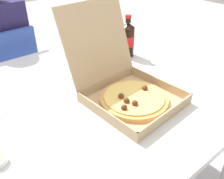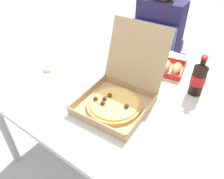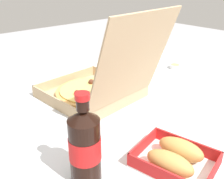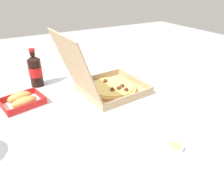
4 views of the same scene
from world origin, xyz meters
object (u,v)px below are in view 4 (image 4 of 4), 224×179
object	(u,v)px
pizza_box_open	(106,85)
bread_side_box	(22,101)
dipping_sauce_cup	(176,147)
cola_bottle	(35,71)
paper_menu	(110,174)

from	to	relation	value
pizza_box_open	bread_side_box	size ratio (longest dim) A/B	2.10
bread_side_box	dipping_sauce_cup	bearing A→B (deg)	-144.54
bread_side_box	cola_bottle	bearing A→B (deg)	-30.83
paper_menu	dipping_sauce_cup	size ratio (longest dim) A/B	3.75
dipping_sauce_cup	bread_side_box	bearing A→B (deg)	35.46
bread_side_box	paper_menu	world-z (taller)	bread_side_box
pizza_box_open	paper_menu	bearing A→B (deg)	152.56
cola_bottle	paper_menu	bearing A→B (deg)	-175.96
cola_bottle	dipping_sauce_cup	world-z (taller)	cola_bottle
pizza_box_open	dipping_sauce_cup	xyz separation A→B (m)	(-0.52, -0.01, -0.04)
dipping_sauce_cup	pizza_box_open	bearing A→B (deg)	1.09
bread_side_box	paper_menu	bearing A→B (deg)	-163.89
pizza_box_open	paper_menu	size ratio (longest dim) A/B	2.16
pizza_box_open	dipping_sauce_cup	world-z (taller)	pizza_box_open
cola_bottle	bread_side_box	bearing A→B (deg)	149.17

